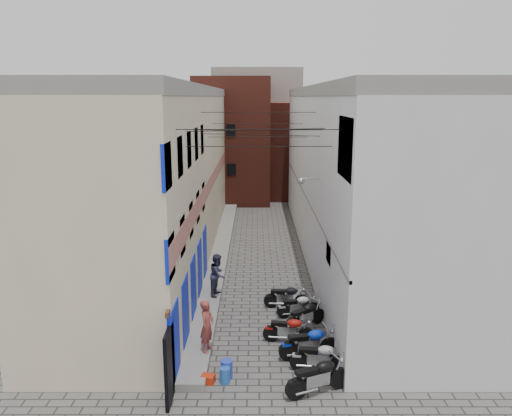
{
  "coord_description": "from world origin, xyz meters",
  "views": [
    {
      "loc": [
        -0.09,
        -13.07,
        8.45
      ],
      "look_at": [
        -0.1,
        11.38,
        3.0
      ],
      "focal_mm": 35.0,
      "sensor_mm": 36.0,
      "label": 1
    }
  ],
  "objects_px": {
    "motorcycle_e": "(306,314)",
    "motorcycle_g": "(286,295)",
    "motorcycle_a": "(318,375)",
    "motorcycle_b": "(320,356)",
    "motorcycle_c": "(310,341)",
    "water_jug_far": "(227,369)",
    "person_b": "(218,275)",
    "motorcycle_f": "(298,305)",
    "motorcycle_d": "(289,328)",
    "person_a": "(207,326)",
    "water_jug_near": "(225,375)",
    "red_crate": "(208,379)"
  },
  "relations": [
    {
      "from": "motorcycle_e",
      "to": "motorcycle_g",
      "type": "relative_size",
      "value": 1.03
    },
    {
      "from": "motorcycle_g",
      "to": "motorcycle_a",
      "type": "bearing_deg",
      "value": 8.73
    },
    {
      "from": "motorcycle_b",
      "to": "motorcycle_e",
      "type": "xyz_separation_m",
      "value": [
        -0.15,
        3.02,
        0.01
      ]
    },
    {
      "from": "motorcycle_c",
      "to": "water_jug_far",
      "type": "height_order",
      "value": "motorcycle_c"
    },
    {
      "from": "motorcycle_b",
      "to": "person_b",
      "type": "height_order",
      "value": "person_b"
    },
    {
      "from": "motorcycle_a",
      "to": "motorcycle_f",
      "type": "distance_m",
      "value": 5.22
    },
    {
      "from": "motorcycle_c",
      "to": "motorcycle_g",
      "type": "bearing_deg",
      "value": 176.22
    },
    {
      "from": "motorcycle_a",
      "to": "motorcycle_g",
      "type": "xyz_separation_m",
      "value": [
        -0.57,
        6.08,
        -0.07
      ]
    },
    {
      "from": "motorcycle_d",
      "to": "person_a",
      "type": "height_order",
      "value": "person_a"
    },
    {
      "from": "motorcycle_a",
      "to": "person_a",
      "type": "height_order",
      "value": "person_a"
    },
    {
      "from": "motorcycle_d",
      "to": "person_a",
      "type": "distance_m",
      "value": 3.01
    },
    {
      "from": "motorcycle_f",
      "to": "person_b",
      "type": "distance_m",
      "value": 3.7
    },
    {
      "from": "motorcycle_b",
      "to": "motorcycle_d",
      "type": "bearing_deg",
      "value": -149.37
    },
    {
      "from": "motorcycle_b",
      "to": "motorcycle_d",
      "type": "xyz_separation_m",
      "value": [
        -0.84,
        1.92,
        -0.01
      ]
    },
    {
      "from": "person_a",
      "to": "water_jug_near",
      "type": "relative_size",
      "value": 3.57
    },
    {
      "from": "motorcycle_f",
      "to": "red_crate",
      "type": "bearing_deg",
      "value": -45.4
    },
    {
      "from": "motorcycle_a",
      "to": "motorcycle_f",
      "type": "relative_size",
      "value": 1.21
    },
    {
      "from": "motorcycle_e",
      "to": "person_b",
      "type": "xyz_separation_m",
      "value": [
        -3.45,
        2.62,
        0.6
      ]
    },
    {
      "from": "motorcycle_b",
      "to": "person_b",
      "type": "distance_m",
      "value": 6.72
    },
    {
      "from": "motorcycle_a",
      "to": "motorcycle_e",
      "type": "bearing_deg",
      "value": 156.5
    },
    {
      "from": "motorcycle_g",
      "to": "water_jug_far",
      "type": "bearing_deg",
      "value": -18.86
    },
    {
      "from": "motorcycle_d",
      "to": "motorcycle_g",
      "type": "bearing_deg",
      "value": -174.7
    },
    {
      "from": "water_jug_far",
      "to": "water_jug_near",
      "type": "bearing_deg",
      "value": -97.63
    },
    {
      "from": "motorcycle_a",
      "to": "motorcycle_g",
      "type": "height_order",
      "value": "motorcycle_a"
    },
    {
      "from": "motorcycle_g",
      "to": "water_jug_near",
      "type": "height_order",
      "value": "motorcycle_g"
    },
    {
      "from": "motorcycle_f",
      "to": "person_b",
      "type": "height_order",
      "value": "person_b"
    },
    {
      "from": "water_jug_near",
      "to": "motorcycle_f",
      "type": "bearing_deg",
      "value": 60.85
    },
    {
      "from": "motorcycle_e",
      "to": "motorcycle_f",
      "type": "bearing_deg",
      "value": 152.48
    },
    {
      "from": "motorcycle_c",
      "to": "person_a",
      "type": "height_order",
      "value": "person_a"
    },
    {
      "from": "motorcycle_g",
      "to": "person_b",
      "type": "bearing_deg",
      "value": -101.71
    },
    {
      "from": "motorcycle_c",
      "to": "motorcycle_f",
      "type": "bearing_deg",
      "value": 170.75
    },
    {
      "from": "motorcycle_b",
      "to": "red_crate",
      "type": "relative_size",
      "value": 4.68
    },
    {
      "from": "water_jug_near",
      "to": "water_jug_far",
      "type": "relative_size",
      "value": 0.86
    },
    {
      "from": "motorcycle_c",
      "to": "motorcycle_g",
      "type": "relative_size",
      "value": 1.12
    },
    {
      "from": "person_a",
      "to": "water_jug_far",
      "type": "height_order",
      "value": "person_a"
    },
    {
      "from": "motorcycle_d",
      "to": "water_jug_far",
      "type": "distance_m",
      "value": 3.07
    },
    {
      "from": "motorcycle_e",
      "to": "water_jug_far",
      "type": "distance_m",
      "value": 4.35
    },
    {
      "from": "motorcycle_a",
      "to": "person_b",
      "type": "bearing_deg",
      "value": -176.49
    },
    {
      "from": "motorcycle_d",
      "to": "water_jug_far",
      "type": "height_order",
      "value": "motorcycle_d"
    },
    {
      "from": "motorcycle_a",
      "to": "red_crate",
      "type": "relative_size",
      "value": 5.23
    },
    {
      "from": "motorcycle_d",
      "to": "motorcycle_e",
      "type": "xyz_separation_m",
      "value": [
        0.69,
        1.09,
        0.02
      ]
    },
    {
      "from": "motorcycle_b",
      "to": "water_jug_near",
      "type": "relative_size",
      "value": 3.8
    },
    {
      "from": "motorcycle_b",
      "to": "person_a",
      "type": "height_order",
      "value": "person_a"
    },
    {
      "from": "motorcycle_b",
      "to": "motorcycle_f",
      "type": "relative_size",
      "value": 1.08
    },
    {
      "from": "motorcycle_c",
      "to": "motorcycle_f",
      "type": "xyz_separation_m",
      "value": [
        -0.11,
        3.19,
        -0.1
      ]
    },
    {
      "from": "person_b",
      "to": "red_crate",
      "type": "bearing_deg",
      "value": -164.52
    },
    {
      "from": "motorcycle_a",
      "to": "motorcycle_c",
      "type": "xyz_separation_m",
      "value": [
        -0.04,
        2.03,
        -0.01
      ]
    },
    {
      "from": "person_a",
      "to": "water_jug_near",
      "type": "xyz_separation_m",
      "value": [
        0.66,
        -1.52,
        -0.88
      ]
    },
    {
      "from": "motorcycle_e",
      "to": "person_a",
      "type": "relative_size",
      "value": 1.08
    },
    {
      "from": "red_crate",
      "to": "motorcycle_f",
      "type": "bearing_deg",
      "value": 56.25
    }
  ]
}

